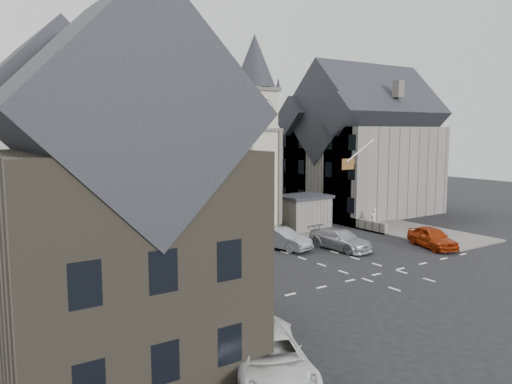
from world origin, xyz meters
TOP-DOWN VIEW (x-y plane):
  - ground at (0.00, 0.00)m, footprint 120.00×120.00m
  - pavement_west at (-12.50, 6.00)m, footprint 6.00×30.00m
  - pavement_east at (12.00, 8.00)m, footprint 6.00×26.00m
  - central_island at (1.50, 8.00)m, footprint 10.00×8.00m
  - road_markings at (0.00, -5.50)m, footprint 20.00×8.00m
  - clock_tower at (0.00, 7.99)m, footprint 4.86×4.86m
  - stone_shelter at (4.80, 7.50)m, footprint 4.30×3.30m
  - town_tree at (2.00, 13.00)m, footprint 7.20×7.20m
  - warning_sign_post at (-3.20, 5.43)m, footprint 0.70×0.19m
  - terrace_pink at (-15.50, 16.00)m, footprint 8.10×7.60m
  - terrace_cream at (-15.50, 8.00)m, footprint 8.10×7.60m
  - terrace_tudor at (-15.50, 0.00)m, footprint 8.10×7.60m
  - building_sw_stone at (-17.00, -9.00)m, footprint 8.60×7.60m
  - backdrop_west at (-12.00, 28.00)m, footprint 20.00×10.00m
  - east_building at (15.59, 11.00)m, footprint 14.40×11.40m
  - east_boundary_wall at (9.20, 10.00)m, footprint 0.40×16.00m
  - flagpole at (8.00, 4.00)m, footprint 3.68×0.10m
  - car_west_blue at (-11.50, -3.65)m, footprint 4.17×2.93m
  - car_west_silver at (-11.50, -3.17)m, footprint 4.05×1.69m
  - car_west_grey at (-10.81, 6.69)m, footprint 5.64×4.02m
  - car_island_silver at (-1.00, 2.98)m, footprint 2.79×4.94m
  - car_island_east at (2.50, 0.50)m, footprint 2.55×5.31m
  - car_east_red at (8.50, -3.00)m, footprint 3.20×4.88m
  - van_sw_white at (-13.00, -12.21)m, footprint 4.58×6.21m
  - pedestrian at (10.03, 4.19)m, footprint 0.72×0.52m

SIDE VIEW (x-z plane):
  - ground at x=0.00m, z-range 0.00..0.00m
  - road_markings at x=0.00m, z-range 0.00..0.01m
  - pavement_west at x=-12.50m, z-range 0.00..0.14m
  - pavement_east at x=12.00m, z-range 0.00..0.14m
  - central_island at x=1.50m, z-range 0.00..0.16m
  - east_boundary_wall at x=9.20m, z-range 0.00..0.90m
  - car_west_silver at x=-11.50m, z-range 0.00..1.30m
  - car_west_blue at x=-11.50m, z-range 0.00..1.32m
  - car_west_grey at x=-10.81m, z-range 0.00..1.43m
  - car_island_east at x=2.50m, z-range 0.00..1.49m
  - car_island_silver at x=-1.00m, z-range 0.00..1.54m
  - car_east_red at x=8.50m, z-range 0.00..1.54m
  - van_sw_white at x=-13.00m, z-range 0.00..1.57m
  - pedestrian at x=10.03m, z-range 0.00..1.86m
  - stone_shelter at x=4.80m, z-range 0.01..3.09m
  - warning_sign_post at x=-3.20m, z-range 0.60..3.45m
  - backdrop_west at x=-12.00m, z-range 0.00..8.00m
  - building_sw_stone at x=-17.00m, z-range 0.15..10.55m
  - terrace_tudor at x=-15.50m, z-range 0.19..12.19m
  - east_building at x=15.59m, z-range -0.04..12.56m
  - terrace_pink at x=-15.50m, z-range 0.18..12.98m
  - terrace_cream at x=-15.50m, z-range 0.18..12.98m
  - town_tree at x=2.00m, z-range 1.57..12.37m
  - flagpole at x=8.00m, z-range 5.63..8.37m
  - clock_tower at x=0.00m, z-range 0.00..16.25m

